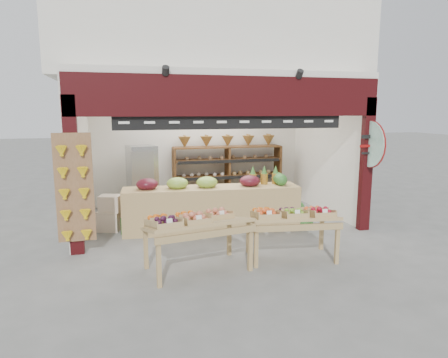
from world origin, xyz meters
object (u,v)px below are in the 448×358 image
cardboard_stack (121,217)px  display_table_right (292,216)px  mid_counter (211,207)px  back_shelving (228,161)px  refrigerator (142,179)px  watermelon_pile (297,218)px  display_table_left (190,222)px

cardboard_stack → display_table_right: 3.56m
mid_counter → display_table_right: (0.91, -1.88, 0.23)m
back_shelving → refrigerator: (-2.19, -0.38, -0.31)m
refrigerator → display_table_right: refrigerator is taller
back_shelving → refrigerator: back_shelving is taller
back_shelving → display_table_right: bearing=-90.4°
display_table_right → mid_counter: bearing=115.8°
cardboard_stack → mid_counter: 1.83m
watermelon_pile → refrigerator: bearing=147.1°
watermelon_pile → display_table_left: bearing=-145.3°
mid_counter → watermelon_pile: mid_counter is taller
cardboard_stack → mid_counter: mid_counter is taller
display_table_right → back_shelving: bearing=89.6°
refrigerator → mid_counter: 2.22m
refrigerator → display_table_left: bearing=-95.2°
cardboard_stack → mid_counter: (1.77, -0.42, 0.22)m
back_shelving → mid_counter: 2.45m
back_shelving → cardboard_stack: back_shelving is taller
back_shelving → display_table_left: 4.50m
back_shelving → refrigerator: size_ratio=1.77×
back_shelving → mid_counter: bearing=-113.3°
display_table_left → watermelon_pile: display_table_left is taller
watermelon_pile → back_shelving: bearing=110.3°
refrigerator → watermelon_pile: size_ratio=2.40×
display_table_right → watermelon_pile: (0.90, 1.70, -0.54)m
refrigerator → cardboard_stack: bearing=-122.9°
display_table_right → watermelon_pile: display_table_right is taller
back_shelving → cardboard_stack: size_ratio=2.51×
display_table_left → watermelon_pile: bearing=34.7°
cardboard_stack → watermelon_pile: size_ratio=1.70×
mid_counter → display_table_right: bearing=-64.2°
refrigerator → display_table_right: 4.27m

